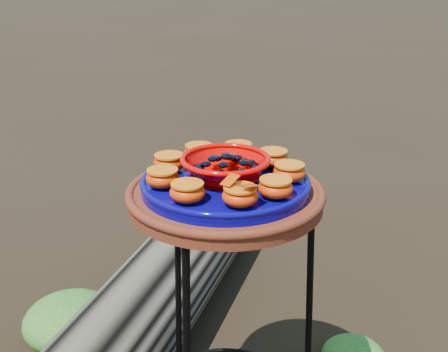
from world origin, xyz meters
TOP-DOWN VIEW (x-y plane):
  - plant_stand at (0.00, 0.00)m, footprint 0.44×0.44m
  - terracotta_saucer at (0.00, 0.00)m, footprint 0.42×0.42m
  - cobalt_plate at (0.00, 0.00)m, footprint 0.36×0.36m
  - red_bowl at (0.00, 0.00)m, footprint 0.18×0.18m
  - glass_gems at (0.00, 0.00)m, footprint 0.14×0.14m
  - orange_half_0 at (-0.06, -0.12)m, footprint 0.07×0.07m
  - orange_half_1 at (0.02, -0.13)m, footprint 0.07×0.07m
  - orange_half_2 at (0.10, -0.09)m, footprint 0.07×0.07m
  - orange_half_3 at (0.14, -0.00)m, footprint 0.07×0.07m
  - orange_half_4 at (0.10, 0.09)m, footprint 0.07×0.07m
  - orange_half_5 at (0.02, 0.13)m, footprint 0.07×0.07m
  - orange_half_6 at (-0.07, 0.12)m, footprint 0.07×0.07m
  - orange_half_7 at (-0.13, 0.05)m, footprint 0.07×0.07m
  - orange_half_8 at (-0.13, -0.05)m, footprint 0.07×0.07m
  - butterfly at (-0.06, -0.12)m, footprint 0.10×0.08m
  - driftwood_log at (0.02, 0.45)m, footprint 1.60×1.30m
  - foliage_back at (-0.14, 0.67)m, footprint 0.31×0.31m

SIDE VIEW (x-z plane):
  - foliage_back at x=-0.14m, z-range 0.00..0.16m
  - driftwood_log at x=0.02m, z-range 0.00..0.31m
  - plant_stand at x=0.00m, z-range 0.00..0.70m
  - terracotta_saucer at x=0.00m, z-range 0.70..0.73m
  - cobalt_plate at x=0.00m, z-range 0.73..0.76m
  - orange_half_0 at x=-0.06m, z-range 0.76..0.80m
  - orange_half_1 at x=0.02m, z-range 0.76..0.80m
  - orange_half_2 at x=0.10m, z-range 0.76..0.80m
  - orange_half_3 at x=0.14m, z-range 0.76..0.80m
  - orange_half_4 at x=0.10m, z-range 0.76..0.80m
  - orange_half_5 at x=0.02m, z-range 0.76..0.80m
  - orange_half_6 at x=-0.07m, z-range 0.76..0.80m
  - orange_half_7 at x=-0.13m, z-range 0.76..0.80m
  - orange_half_8 at x=-0.13m, z-range 0.76..0.80m
  - red_bowl at x=0.00m, z-range 0.76..0.81m
  - butterfly at x=-0.06m, z-range 0.80..0.81m
  - glass_gems at x=0.00m, z-range 0.81..0.83m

